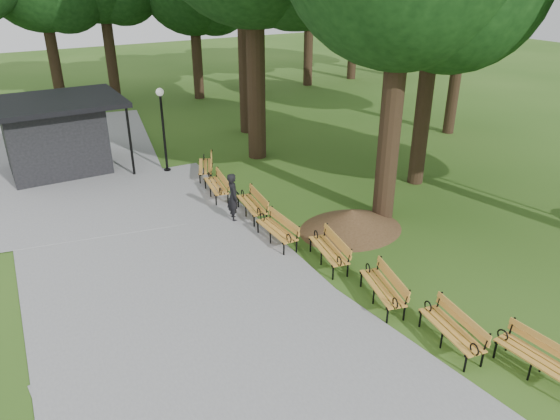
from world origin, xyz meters
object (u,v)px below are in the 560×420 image
kiosk (55,136)px  bench_2 (382,288)px  dirt_mound (351,220)px  bench_3 (329,250)px  bench_4 (277,230)px  person (233,197)px  bench_6 (216,186)px  bench_0 (538,359)px  bench_5 (252,205)px  bench_1 (451,330)px  bench_7 (205,166)px  lamp_post (162,113)px

kiosk → bench_2: bearing=-68.9°
dirt_mound → bench_3: bench_3 is taller
kiosk → bench_4: 11.16m
person → bench_6: (0.26, 2.08, -0.40)m
bench_3 → bench_6: 6.12m
bench_0 → bench_4: size_ratio=1.00×
bench_4 → bench_5: bearing=174.4°
bench_1 → dirt_mound: bearing=174.0°
bench_0 → bench_1: size_ratio=1.00×
bench_4 → bench_7: bearing=177.4°
bench_3 → bench_4: (-0.68, 1.83, 0.00)m
bench_5 → bench_6: size_ratio=1.00×
kiosk → bench_6: (4.59, -5.80, -1.07)m
lamp_post → bench_7: 2.72m
bench_1 → bench_6: size_ratio=1.00×
kiosk → lamp_post: 4.60m
lamp_post → dirt_mound: 9.08m
bench_3 → person: bearing=-153.4°
person → kiosk: size_ratio=0.35×
bench_3 → bench_7: same height
lamp_post → bench_6: (0.72, -3.50, -2.03)m
bench_4 → bench_5: (0.19, 2.06, 0.00)m
kiosk → bench_0: 19.02m
lamp_post → bench_3: 9.89m
bench_6 → kiosk: bearing=-132.7°
bench_6 → dirt_mound: bearing=39.8°
bench_0 → bench_5: same height
lamp_post → dirt_mound: bearing=-66.8°
lamp_post → bench_1: lamp_post is taller
lamp_post → bench_7: size_ratio=1.83×
lamp_post → bench_3: bearing=-80.5°
lamp_post → dirt_mound: lamp_post is taller
bench_0 → bench_6: (-2.04, 11.99, 0.00)m
bench_1 → bench_4: bearing=-161.7°
bench_4 → bench_3: bearing=20.1°
kiosk → dirt_mound: (7.34, -10.43, -1.17)m
lamp_post → bench_7: lamp_post is taller
person → bench_6: bearing=5.7°
kiosk → dirt_mound: bearing=-55.2°
dirt_mound → bench_3: (-1.88, -1.43, 0.09)m
person → bench_4: person is taller
person → bench_2: person is taller
lamp_post → bench_4: (0.91, -7.72, -2.03)m
person → kiosk: kiosk is taller
bench_1 → bench_7: size_ratio=1.00×
bench_0 → bench_4: same height
dirt_mound → kiosk: bearing=125.2°
bench_4 → lamp_post: bearing=-173.6°
kiosk → lamp_post: bearing=-31.1°
bench_5 → kiosk: bearing=-140.9°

